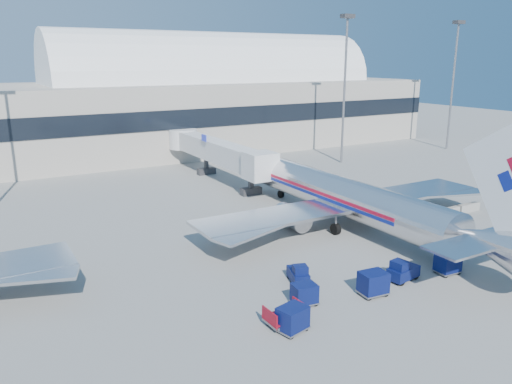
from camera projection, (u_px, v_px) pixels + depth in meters
ground at (291, 263)px, 40.64m from camera, size 260.00×260.00×0.00m
terminal at (22, 115)px, 78.84m from camera, size 170.00×28.15×21.00m
airliner_main at (351, 199)px, 48.50m from camera, size 32.00×37.26×12.07m
jetbridge_near at (212, 150)px, 69.05m from camera, size 4.40×27.50×6.25m
mast_east at (345, 68)px, 76.47m from camera, size 2.00×1.20×22.60m
mast_far_east at (455, 67)px, 88.61m from camera, size 2.00×1.20×22.60m
barrier_near at (426, 217)px, 50.94m from camera, size 3.00×0.55×0.90m
barrier_mid at (448, 212)px, 52.54m from camera, size 3.00×0.55×0.90m
barrier_far at (469, 208)px, 54.14m from camera, size 3.00×0.55×0.90m
tug_lead at (402, 271)px, 37.20m from camera, size 2.71×1.64×1.66m
tug_right at (461, 244)px, 42.94m from camera, size 2.16×1.34×1.31m
tug_left at (298, 274)px, 36.80m from camera, size 1.84×2.58×1.52m
cart_train_a at (373, 283)px, 34.83m from camera, size 2.08×1.67×1.71m
cart_train_b at (304, 294)px, 33.47m from camera, size 1.82×1.47×1.48m
cart_train_c at (292, 318)px, 30.15m from camera, size 2.11×1.79×1.62m
cart_solo_near at (448, 263)px, 38.36m from camera, size 1.89×1.49×1.60m
cart_solo_far at (457, 240)px, 43.05m from camera, size 2.37×2.15×1.70m
cart_open_red at (285, 318)px, 31.00m from camera, size 2.45×1.75×0.65m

